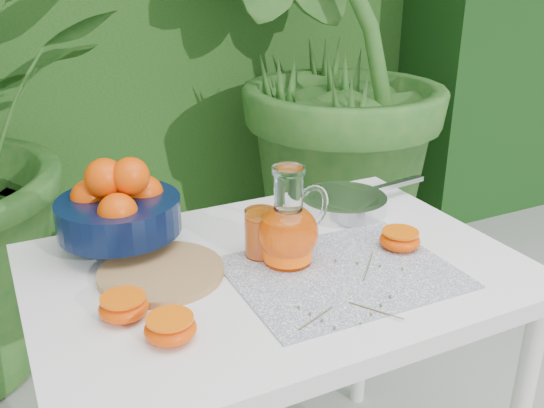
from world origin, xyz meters
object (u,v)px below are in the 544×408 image
white_table (276,298)px  saute_pan (344,203)px  cutting_board (161,272)px  fruit_bowl (118,207)px  juice_pitcher (289,230)px

white_table → saute_pan: bearing=32.5°
cutting_board → fruit_bowl: (-0.04, 0.16, 0.09)m
fruit_bowl → juice_pitcher: 0.37m
fruit_bowl → saute_pan: bearing=-4.6°
white_table → fruit_bowl: fruit_bowl is taller
juice_pitcher → saute_pan: size_ratio=0.53×
cutting_board → juice_pitcher: bearing=-13.7°
saute_pan → juice_pitcher: bearing=-144.4°
cutting_board → fruit_bowl: 0.19m
fruit_bowl → juice_pitcher: bearing=-37.2°
white_table → saute_pan: size_ratio=2.54×
saute_pan → fruit_bowl: bearing=175.4°
juice_pitcher → saute_pan: bearing=35.6°
juice_pitcher → cutting_board: bearing=166.3°
juice_pitcher → saute_pan: (0.25, 0.18, -0.05)m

